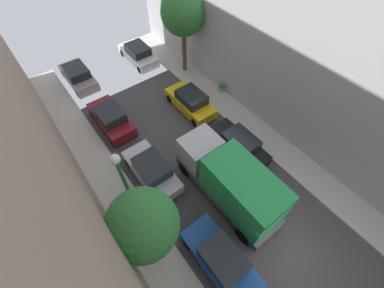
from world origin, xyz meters
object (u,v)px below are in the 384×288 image
(parked_car_right_2, at_px, (238,145))
(street_tree_2, at_px, (143,225))
(delivery_truck, at_px, (231,182))
(potted_plant_0, at_px, (221,86))
(parked_car_left_3, at_px, (152,171))
(street_tree_1, at_px, (183,13))
(parked_car_left_4, at_px, (111,118))
(parked_car_left_5, at_px, (78,76))
(parked_car_left_2, at_px, (221,260))
(parked_car_right_4, at_px, (138,54))
(lamp_post, at_px, (124,180))
(parked_car_right_3, at_px, (191,102))

(parked_car_right_2, bearing_deg, street_tree_2, -164.56)
(delivery_truck, bearing_deg, potted_plant_0, 50.94)
(parked_car_left_3, bearing_deg, parked_car_right_2, -17.93)
(parked_car_left_3, bearing_deg, street_tree_1, 43.14)
(parked_car_left_4, distance_m, delivery_truck, 9.56)
(parked_car_left_5, height_order, potted_plant_0, parked_car_left_5)
(parked_car_left_4, distance_m, street_tree_1, 9.13)
(parked_car_left_3, bearing_deg, street_tree_2, -120.56)
(delivery_truck, bearing_deg, street_tree_1, 65.14)
(street_tree_1, distance_m, potted_plant_0, 5.95)
(parked_car_left_2, relative_size, parked_car_right_4, 1.00)
(delivery_truck, bearing_deg, lamp_post, 153.64)
(parked_car_left_3, height_order, parked_car_left_4, same)
(street_tree_1, relative_size, lamp_post, 1.18)
(street_tree_2, bearing_deg, delivery_truck, 1.16)
(parked_car_left_2, bearing_deg, potted_plant_0, 48.36)
(parked_car_left_3, bearing_deg, parked_car_right_3, 31.37)
(street_tree_1, xyz_separation_m, street_tree_2, (-10.14, -11.23, -0.70))
(parked_car_left_2, xyz_separation_m, parked_car_left_4, (0.00, 11.53, 0.00))
(lamp_post, bearing_deg, parked_car_left_3, 38.11)
(parked_car_left_4, bearing_deg, delivery_truck, -73.49)
(parked_car_left_3, relative_size, street_tree_2, 0.76)
(potted_plant_0, bearing_deg, street_tree_1, 98.44)
(street_tree_1, relative_size, street_tree_2, 1.17)
(parked_car_left_2, bearing_deg, street_tree_1, 59.89)
(street_tree_1, bearing_deg, parked_car_right_2, -105.09)
(parked_car_right_4, distance_m, street_tree_1, 6.03)
(parked_car_right_2, distance_m, potted_plant_0, 5.92)
(delivery_truck, distance_m, potted_plant_0, 9.21)
(delivery_truck, distance_m, lamp_post, 5.50)
(parked_car_right_3, relative_size, potted_plant_0, 4.95)
(potted_plant_0, distance_m, lamp_post, 11.85)
(lamp_post, bearing_deg, parked_car_right_3, 33.23)
(parked_car_right_3, height_order, parked_car_right_4, same)
(parked_car_left_5, distance_m, delivery_truck, 15.26)
(street_tree_1, bearing_deg, parked_car_left_3, -136.86)
(parked_car_right_4, distance_m, lamp_post, 14.73)
(parked_car_left_5, bearing_deg, street_tree_1, -26.10)
(street_tree_2, bearing_deg, parked_car_right_2, 15.44)
(parked_car_left_3, xyz_separation_m, street_tree_1, (7.86, 7.36, 4.19))
(delivery_truck, distance_m, street_tree_1, 12.66)
(street_tree_1, bearing_deg, parked_car_right_4, 124.52)
(parked_car_left_2, relative_size, delivery_truck, 0.64)
(parked_car_left_4, relative_size, delivery_truck, 0.64)
(parked_car_right_2, distance_m, street_tree_2, 8.71)
(parked_car_left_3, relative_size, parked_car_right_4, 1.00)
(street_tree_2, height_order, potted_plant_0, street_tree_2)
(parked_car_right_4, bearing_deg, street_tree_2, -117.43)
(street_tree_1, distance_m, street_tree_2, 15.15)
(potted_plant_0, bearing_deg, parked_car_left_3, -158.54)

